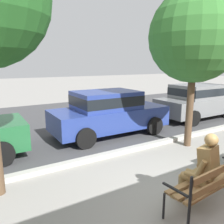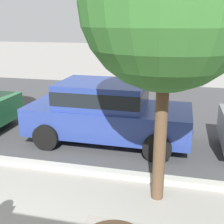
# 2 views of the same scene
# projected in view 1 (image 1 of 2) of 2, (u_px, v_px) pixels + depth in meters

# --- Properties ---
(ground_plane) EXTENTS (80.00, 80.00, 0.00)m
(ground_plane) POSITION_uv_depth(u_px,v_px,m) (215.00, 207.00, 4.02)
(ground_plane) COLOR gray
(street_surface) EXTENTS (60.00, 9.00, 0.01)m
(street_surface) POSITION_uv_depth(u_px,v_px,m) (66.00, 120.00, 10.28)
(street_surface) COLOR #424244
(street_surface) RESTS_ON ground
(curb_stone) EXTENTS (60.00, 0.20, 0.12)m
(curb_stone) POSITION_uv_depth(u_px,v_px,m) (123.00, 151.00, 6.43)
(curb_stone) COLOR #B2AFA8
(curb_stone) RESTS_ON ground
(park_bench) EXTENTS (1.83, 0.65, 0.95)m
(park_bench) POSITION_uv_depth(u_px,v_px,m) (214.00, 180.00, 3.86)
(park_bench) COLOR olive
(park_bench) RESTS_ON ground
(bronze_statue_seated) EXTENTS (0.60, 0.85, 1.37)m
(bronze_statue_seated) POSITION_uv_depth(u_px,v_px,m) (200.00, 170.00, 3.96)
(bronze_statue_seated) COLOR olive
(bronze_statue_seated) RESTS_ON ground
(street_tree_down_street) EXTENTS (2.61, 2.61, 4.55)m
(street_tree_down_street) POSITION_uv_depth(u_px,v_px,m) (195.00, 36.00, 6.38)
(street_tree_down_street) COLOR brown
(street_tree_down_street) RESTS_ON ground
(parked_car_blue) EXTENTS (4.11, 1.95, 1.56)m
(parked_car_blue) POSITION_uv_depth(u_px,v_px,m) (108.00, 111.00, 7.99)
(parked_car_blue) COLOR navy
(parked_car_blue) RESTS_ON ground
(parked_car_grey) EXTENTS (4.11, 1.95, 1.56)m
(parked_car_grey) POSITION_uv_depth(u_px,v_px,m) (198.00, 100.00, 10.42)
(parked_car_grey) COLOR slate
(parked_car_grey) RESTS_ON ground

